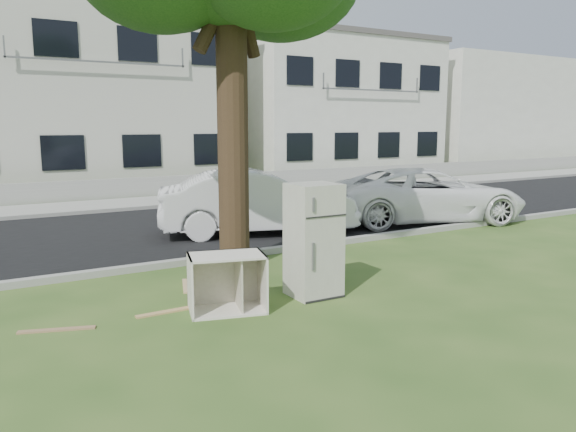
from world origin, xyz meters
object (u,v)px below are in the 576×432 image
fridge (314,240)px  car_right (427,195)px  cabinet (227,283)px  car_center (257,202)px

fridge → car_right: (6.18, 3.93, -0.14)m
cabinet → car_right: size_ratio=0.20×
car_center → car_right: car_center is taller
fridge → cabinet: bearing=-178.6°
car_right → cabinet: bearing=135.3°
cabinet → car_center: bearing=73.5°
cabinet → car_right: (7.62, 3.94, 0.31)m
car_center → cabinet: bearing=166.4°
car_center → car_right: (4.65, -0.83, -0.04)m
car_center → car_right: 4.72m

